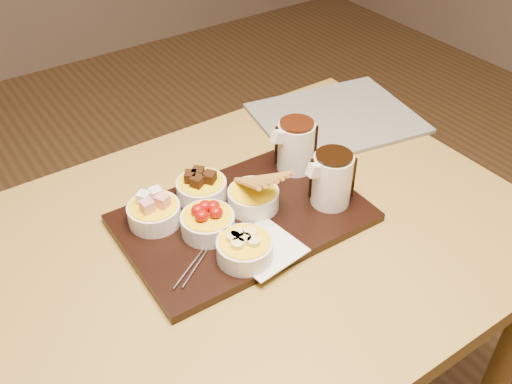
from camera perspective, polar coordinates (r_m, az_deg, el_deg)
dining_table at (r=1.13m, az=-3.02°, el=-8.99°), size 1.20×0.80×0.75m
serving_board at (r=1.10m, az=-1.28°, el=-2.62°), size 0.47×0.31×0.02m
napkin at (r=1.03m, az=0.77°, el=-5.64°), size 0.13×0.13×0.00m
bowl_marshmallows at (r=1.09m, az=-10.14°, el=-2.16°), size 0.10×0.10×0.04m
bowl_cake at (r=1.13m, az=-5.46°, el=0.22°), size 0.10×0.10×0.04m
bowl_strawberries at (r=1.05m, az=-4.84°, el=-3.19°), size 0.10×0.10×0.04m
bowl_biscotti at (r=1.10m, az=-0.27°, el=-0.68°), size 0.10×0.10×0.04m
bowl_bananas at (r=1.00m, az=-1.14°, el=-5.80°), size 0.10×0.10×0.04m
pitcher_dark_chocolate at (r=1.11m, az=7.59°, el=1.22°), size 0.08×0.08×0.11m
pitcher_milk_chocolate at (r=1.19m, az=4.00°, el=4.54°), size 0.08×0.08×0.11m
fondue_skewers at (r=1.04m, az=-4.60°, el=-4.78°), size 0.16×0.24×0.01m
newspaper at (r=1.43m, az=8.04°, el=7.34°), size 0.42×0.36×0.01m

